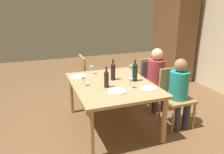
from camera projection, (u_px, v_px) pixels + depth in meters
ground_plane at (112, 125)px, 3.73m from camera, size 10.00×10.00×0.00m
armoire_cabinet at (173, 36)px, 5.81m from camera, size 1.18×0.62×2.18m
dining_table at (112, 88)px, 3.52m from camera, size 1.52×1.19×0.73m
chair_far_right at (175, 93)px, 3.65m from camera, size 0.44×0.44×0.92m
chair_far_left at (152, 76)px, 4.27m from camera, size 0.46×0.44×0.92m
chair_left_end at (88, 75)px, 4.55m from camera, size 0.44×0.44×0.92m
person_woman_host at (180, 89)px, 3.51m from camera, size 0.34×0.30×1.11m
person_man_bearded at (157, 75)px, 4.12m from camera, size 0.36×0.31×1.15m
wine_bottle_tall_green at (135, 72)px, 3.55m from camera, size 0.08×0.08×0.34m
wine_bottle_dark_red at (113, 71)px, 3.60m from camera, size 0.08×0.08×0.34m
wine_bottle_short_olive at (106, 78)px, 3.29m from camera, size 0.07×0.07×0.31m
wine_glass_near_left at (83, 79)px, 3.35m from camera, size 0.07×0.07×0.15m
wine_glass_centre at (92, 68)px, 3.90m from camera, size 0.07×0.07×0.15m
wine_glass_near_right at (131, 81)px, 3.26m from camera, size 0.07×0.07×0.15m
wine_glass_far at (131, 67)px, 3.95m from camera, size 0.07×0.07×0.15m
dinner_plate_host at (117, 91)px, 3.17m from camera, size 0.27×0.27×0.01m
dinner_plate_guest_left at (79, 77)px, 3.77m from camera, size 0.28×0.28×0.01m
dinner_plate_guest_right at (149, 88)px, 3.27m from camera, size 0.24×0.24×0.01m
handbag at (109, 92)px, 4.82m from camera, size 0.30×0.18×0.22m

